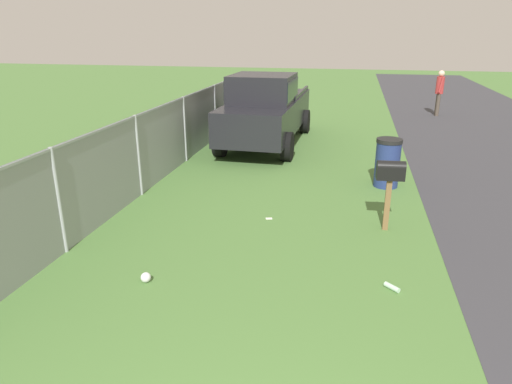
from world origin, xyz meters
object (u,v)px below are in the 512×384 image
(pedestrian, at_px, (439,90))
(mailbox, at_px, (390,176))
(trash_bin, at_px, (387,163))
(pickup_truck, at_px, (266,108))

(pedestrian, bearing_deg, mailbox, 75.74)
(mailbox, bearing_deg, pedestrian, -16.47)
(mailbox, distance_m, trash_bin, 2.42)
(pickup_truck, height_order, pedestrian, pickup_truck)
(mailbox, xyz_separation_m, pedestrian, (11.81, -2.57, 0.06))
(trash_bin, bearing_deg, pedestrian, -14.54)
(trash_bin, distance_m, pedestrian, 9.75)
(pickup_truck, bearing_deg, mailbox, 30.78)
(mailbox, bearing_deg, pickup_truck, 25.45)
(pickup_truck, relative_size, trash_bin, 5.08)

